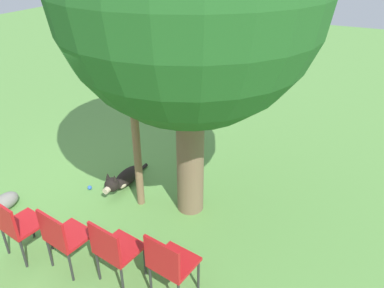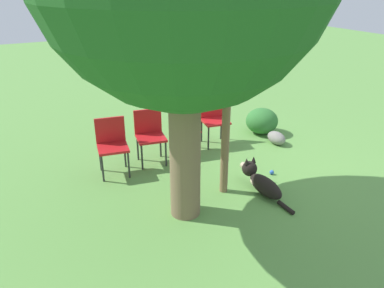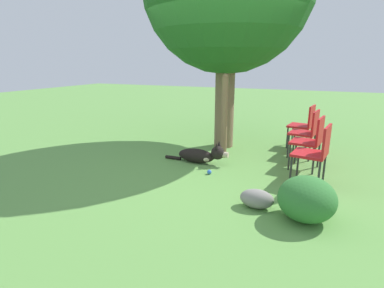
{
  "view_description": "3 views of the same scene",
  "coord_description": "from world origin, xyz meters",
  "px_view_note": "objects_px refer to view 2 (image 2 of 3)",
  "views": [
    {
      "loc": [
        3.77,
        3.09,
        3.43
      ],
      "look_at": [
        -0.1,
        1.22,
        1.08
      ],
      "focal_mm": 35.0,
      "sensor_mm": 36.0,
      "label": 1
    },
    {
      "loc": [
        -3.73,
        2.95,
        2.76
      ],
      "look_at": [
        0.68,
        0.65,
        0.52
      ],
      "focal_mm": 35.0,
      "sensor_mm": 36.0,
      "label": 2
    },
    {
      "loc": [
        1.59,
        -4.46,
        1.64
      ],
      "look_at": [
        -0.27,
        -0.14,
        0.36
      ],
      "focal_mm": 28.0,
      "sensor_mm": 36.0,
      "label": 3
    }
  ],
  "objects_px": {
    "dog": "(261,182)",
    "red_chair_1": "(183,124)",
    "red_chair_3": "(112,142)",
    "red_chair_2": "(150,133)",
    "fence_post": "(225,143)",
    "red_chair_0": "(214,116)",
    "tennis_ball": "(272,172)"
  },
  "relations": [
    {
      "from": "red_chair_2",
      "to": "red_chair_3",
      "type": "xyz_separation_m",
      "value": [
        -0.09,
        0.64,
        0.0
      ]
    },
    {
      "from": "dog",
      "to": "red_chair_1",
      "type": "relative_size",
      "value": 1.34
    },
    {
      "from": "red_chair_0",
      "to": "tennis_ball",
      "type": "height_order",
      "value": "red_chair_0"
    },
    {
      "from": "red_chair_2",
      "to": "red_chair_1",
      "type": "bearing_deg",
      "value": 107.11
    },
    {
      "from": "red_chair_1",
      "to": "red_chair_2",
      "type": "distance_m",
      "value": 0.64
    },
    {
      "from": "dog",
      "to": "tennis_ball",
      "type": "xyz_separation_m",
      "value": [
        0.29,
        -0.44,
        -0.11
      ]
    },
    {
      "from": "fence_post",
      "to": "red_chair_3",
      "type": "xyz_separation_m",
      "value": [
        1.26,
        1.19,
        -0.24
      ]
    },
    {
      "from": "fence_post",
      "to": "tennis_ball",
      "type": "relative_size",
      "value": 21.53
    },
    {
      "from": "red_chair_0",
      "to": "red_chair_1",
      "type": "distance_m",
      "value": 0.64
    },
    {
      "from": "tennis_ball",
      "to": "dog",
      "type": "bearing_deg",
      "value": 124.13
    },
    {
      "from": "red_chair_2",
      "to": "tennis_ball",
      "type": "xyz_separation_m",
      "value": [
        -1.28,
        -1.46,
        -0.46
      ]
    },
    {
      "from": "dog",
      "to": "red_chair_0",
      "type": "xyz_separation_m",
      "value": [
        1.75,
        -0.26,
        0.36
      ]
    },
    {
      "from": "dog",
      "to": "red_chair_1",
      "type": "distance_m",
      "value": 1.74
    },
    {
      "from": "dog",
      "to": "red_chair_3",
      "type": "bearing_deg",
      "value": 47.77
    },
    {
      "from": "red_chair_0",
      "to": "red_chair_2",
      "type": "relative_size",
      "value": 1.0
    },
    {
      "from": "red_chair_0",
      "to": "tennis_ball",
      "type": "xyz_separation_m",
      "value": [
        -1.45,
        -0.18,
        -0.46
      ]
    },
    {
      "from": "dog",
      "to": "red_chair_2",
      "type": "distance_m",
      "value": 1.91
    },
    {
      "from": "fence_post",
      "to": "red_chair_0",
      "type": "relative_size",
      "value": 1.73
    },
    {
      "from": "fence_post",
      "to": "red_chair_2",
      "type": "xyz_separation_m",
      "value": [
        1.35,
        0.55,
        -0.24
      ]
    },
    {
      "from": "tennis_ball",
      "to": "fence_post",
      "type": "bearing_deg",
      "value": 94.17
    },
    {
      "from": "fence_post",
      "to": "red_chair_0",
      "type": "distance_m",
      "value": 1.7
    },
    {
      "from": "red_chair_1",
      "to": "tennis_ball",
      "type": "distance_m",
      "value": 1.66
    },
    {
      "from": "tennis_ball",
      "to": "red_chair_0",
      "type": "bearing_deg",
      "value": 7.03
    },
    {
      "from": "red_chair_1",
      "to": "red_chair_3",
      "type": "relative_size",
      "value": 1.0
    },
    {
      "from": "red_chair_3",
      "to": "red_chair_1",
      "type": "bearing_deg",
      "value": 107.11
    },
    {
      "from": "red_chair_1",
      "to": "dog",
      "type": "bearing_deg",
      "value": 22.49
    },
    {
      "from": "red_chair_3",
      "to": "red_chair_2",
      "type": "bearing_deg",
      "value": 107.11
    },
    {
      "from": "red_chair_1",
      "to": "red_chair_3",
      "type": "bearing_deg",
      "value": -72.89
    },
    {
      "from": "red_chair_2",
      "to": "red_chair_3",
      "type": "height_order",
      "value": "same"
    },
    {
      "from": "dog",
      "to": "tennis_ball",
      "type": "relative_size",
      "value": 16.69
    },
    {
      "from": "dog",
      "to": "red_chair_1",
      "type": "bearing_deg",
      "value": 12.68
    },
    {
      "from": "dog",
      "to": "fence_post",
      "type": "relative_size",
      "value": 0.78
    }
  ]
}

